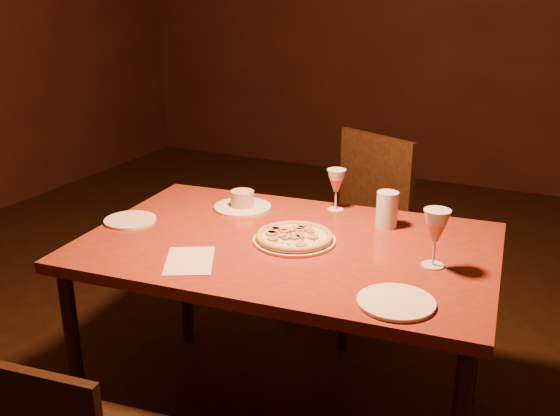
% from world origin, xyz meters
% --- Properties ---
extents(back_wall, '(6.00, 0.04, 3.00)m').
position_xyz_m(back_wall, '(0.00, 3.50, 1.50)').
color(back_wall, '#381811').
rests_on(back_wall, floor).
extents(dining_table, '(1.50, 1.04, 0.76)m').
position_xyz_m(dining_table, '(0.04, 0.03, 0.70)').
color(dining_table, maroon).
rests_on(dining_table, floor).
extents(chair_far, '(0.60, 0.60, 0.93)m').
position_xyz_m(chair_far, '(-0.02, 0.92, 0.53)').
color(chair_far, black).
rests_on(chair_far, floor).
extents(pizza_plate, '(0.29, 0.29, 0.03)m').
position_xyz_m(pizza_plate, '(0.06, 0.03, 0.78)').
color(pizza_plate, white).
rests_on(pizza_plate, dining_table).
extents(ramekin_saucer, '(0.23, 0.23, 0.07)m').
position_xyz_m(ramekin_saucer, '(-0.28, 0.26, 0.79)').
color(ramekin_saucer, white).
rests_on(ramekin_saucer, dining_table).
extents(wine_glass_far, '(0.08, 0.08, 0.17)m').
position_xyz_m(wine_glass_far, '(0.07, 0.41, 0.85)').
color(wine_glass_far, '#CC7155').
rests_on(wine_glass_far, dining_table).
extents(wine_glass_right, '(0.09, 0.09, 0.19)m').
position_xyz_m(wine_glass_right, '(0.54, 0.04, 0.86)').
color(wine_glass_right, '#CC7155').
rests_on(wine_glass_right, dining_table).
extents(water_tumbler, '(0.08, 0.08, 0.13)m').
position_xyz_m(water_tumbler, '(0.30, 0.32, 0.83)').
color(water_tumbler, silver).
rests_on(water_tumbler, dining_table).
extents(side_plate_left, '(0.20, 0.20, 0.01)m').
position_xyz_m(side_plate_left, '(-0.59, -0.06, 0.77)').
color(side_plate_left, white).
rests_on(side_plate_left, dining_table).
extents(side_plate_near, '(0.22, 0.22, 0.01)m').
position_xyz_m(side_plate_near, '(0.50, -0.26, 0.77)').
color(side_plate_near, white).
rests_on(side_plate_near, dining_table).
extents(menu_card, '(0.24, 0.27, 0.00)m').
position_xyz_m(menu_card, '(-0.18, -0.26, 0.76)').
color(menu_card, beige).
rests_on(menu_card, dining_table).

